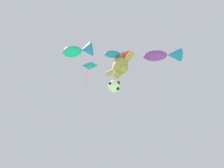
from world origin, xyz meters
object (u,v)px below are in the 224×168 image
(soccer_ball_kite, at_px, (114,86))
(fish_kite_cobalt, at_px, (119,54))
(teddy_bear_kite, at_px, (120,64))
(diamond_kite, at_px, (90,67))
(fish_kite_violet, at_px, (164,55))
(fish_kite_teal, at_px, (79,50))

(soccer_ball_kite, height_order, fish_kite_cobalt, fish_kite_cobalt)
(teddy_bear_kite, distance_m, diamond_kite, 4.35)
(fish_kite_cobalt, bearing_deg, diamond_kite, 178.39)
(teddy_bear_kite, bearing_deg, fish_kite_violet, 40.47)
(soccer_ball_kite, bearing_deg, diamond_kite, -165.68)
(soccer_ball_kite, relative_size, fish_kite_violet, 0.34)
(teddy_bear_kite, distance_m, fish_kite_violet, 3.03)
(fish_kite_violet, bearing_deg, fish_kite_teal, -132.31)
(fish_kite_cobalt, bearing_deg, teddy_bear_kite, 126.78)
(fish_kite_teal, distance_m, diamond_kite, 3.23)
(fish_kite_cobalt, distance_m, fish_kite_teal, 2.66)
(teddy_bear_kite, bearing_deg, fish_kite_teal, -124.41)
(soccer_ball_kite, height_order, fish_kite_violet, fish_kite_violet)
(fish_kite_cobalt, distance_m, diamond_kite, 4.35)
(fish_kite_teal, relative_size, diamond_kite, 0.64)
(fish_kite_violet, xyz_separation_m, diamond_kite, (-5.30, -2.23, 2.39))
(soccer_ball_kite, relative_size, diamond_kite, 0.24)
(teddy_bear_kite, relative_size, fish_kite_cobalt, 1.57)
(teddy_bear_kite, xyz_separation_m, fish_kite_violet, (2.24, 1.91, 0.69))
(soccer_ball_kite, bearing_deg, fish_kite_violet, 28.65)
(fish_kite_teal, bearing_deg, fish_kite_violet, 47.69)
(soccer_ball_kite, xyz_separation_m, diamond_kite, (-2.28, -0.58, 4.45))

